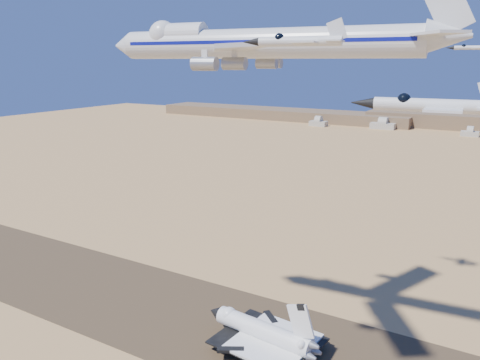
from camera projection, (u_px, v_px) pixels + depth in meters
The scene contains 9 objects.
ground at pixel (208, 324), 152.51m from camera, with size 1200.00×1200.00×0.00m, color tan.
runway at pixel (208, 324), 152.51m from camera, with size 600.00×50.00×0.06m, color brown.
hangars at pixel (378, 125), 583.80m from camera, with size 200.50×29.50×30.00m.
shuttle at pixel (262, 333), 138.58m from camera, with size 38.40×26.08×18.86m.
carrier_747 at pixel (250, 43), 113.39m from camera, with size 89.74×69.16×22.32m.
chase_jet_a at pixel (297, 41), 62.73m from camera, with size 14.15×8.00×3.56m.
chase_jet_b at pixel (431, 105), 46.48m from camera, with size 14.78×7.98×3.68m.
chase_jet_c at pixel (375, 40), 142.92m from camera, with size 15.16×8.19×3.77m.
chase_jet_d at pixel (472, 47), 147.36m from camera, with size 14.01×7.90×3.52m.
Camera 1 is at (77.16, -112.65, 83.27)m, focal length 35.00 mm.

